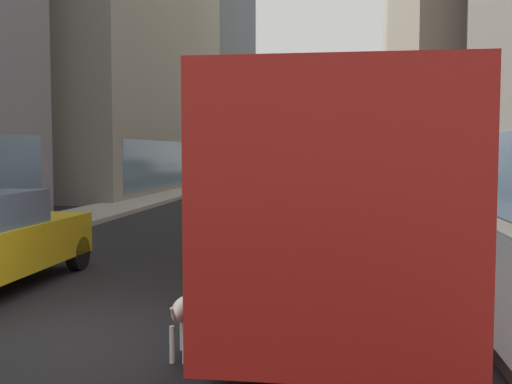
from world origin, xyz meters
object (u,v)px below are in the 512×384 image
Objects in this scene: car_silver_sedan at (276,173)px; car_red_coupe at (338,168)px; dalmatian_dog at (185,309)px; transit_bus at (336,178)px; box_truck at (337,164)px.

car_silver_sedan and car_red_coupe have the same top height.
car_red_coupe is 4.48× the size of dalmatian_dog.
dalmatian_dog is (-1.64, -4.32, -1.26)m from transit_bus.
box_truck is at bearing -71.42° from car_silver_sedan.
box_truck is (0.00, -24.93, 0.84)m from car_red_coupe.
transit_bus is 41.53m from car_red_coupe.
car_silver_sedan is at bearing 94.12° from dalmatian_dog.
car_silver_sedan is 32.90m from dalmatian_dog.
dalmatian_dog is (-1.64, -45.84, -0.31)m from car_red_coupe.
car_red_coupe is 0.57× the size of box_truck.
transit_bus is 2.61× the size of car_silver_sedan.
transit_bus is 1.54× the size of box_truck.
box_truck reaches higher than car_red_coupe.
transit_bus is 28.79m from car_silver_sedan.
transit_bus is at bearing -90.00° from box_truck.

